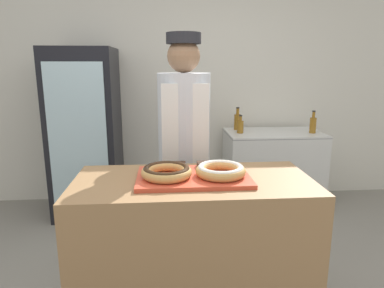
% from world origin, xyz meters
% --- Properties ---
extents(wall_back, '(8.00, 0.06, 2.70)m').
position_xyz_m(wall_back, '(0.00, 2.13, 1.35)').
color(wall_back, silver).
rests_on(wall_back, ground_plane).
extents(display_counter, '(1.34, 0.63, 0.92)m').
position_xyz_m(display_counter, '(0.00, 0.00, 0.46)').
color(display_counter, '#997047').
rests_on(display_counter, ground_plane).
extents(serving_tray, '(0.63, 0.39, 0.02)m').
position_xyz_m(serving_tray, '(0.00, 0.00, 0.94)').
color(serving_tray, '#D84C33').
rests_on(serving_tray, display_counter).
extents(donut_chocolate_glaze, '(0.28, 0.28, 0.06)m').
position_xyz_m(donut_chocolate_glaze, '(-0.15, -0.02, 0.98)').
color(donut_chocolate_glaze, tan).
rests_on(donut_chocolate_glaze, serving_tray).
extents(donut_light_glaze, '(0.28, 0.28, 0.06)m').
position_xyz_m(donut_light_glaze, '(0.15, -0.02, 0.98)').
color(donut_light_glaze, tan).
rests_on(donut_light_glaze, serving_tray).
extents(brownie_back_left, '(0.07, 0.07, 0.03)m').
position_xyz_m(brownie_back_left, '(-0.07, 0.15, 0.96)').
color(brownie_back_left, black).
rests_on(brownie_back_left, serving_tray).
extents(brownie_back_right, '(0.07, 0.07, 0.03)m').
position_xyz_m(brownie_back_right, '(0.07, 0.15, 0.96)').
color(brownie_back_right, black).
rests_on(brownie_back_right, serving_tray).
extents(baker_person, '(0.38, 0.38, 1.77)m').
position_xyz_m(baker_person, '(-0.02, 0.63, 0.94)').
color(baker_person, '#4C4C51').
rests_on(baker_person, ground_plane).
extents(beverage_fridge, '(0.65, 0.69, 1.72)m').
position_xyz_m(beverage_fridge, '(-0.97, 1.73, 0.86)').
color(beverage_fridge, black).
rests_on(beverage_fridge, ground_plane).
extents(chest_freezer, '(1.02, 0.60, 0.84)m').
position_xyz_m(chest_freezer, '(1.02, 1.73, 0.43)').
color(chest_freezer, silver).
rests_on(chest_freezer, ground_plane).
extents(bottle_amber, '(0.07, 0.07, 0.24)m').
position_xyz_m(bottle_amber, '(1.41, 1.65, 0.93)').
color(bottle_amber, '#99661E').
rests_on(bottle_amber, chest_freezer).
extents(bottle_amber_b, '(0.07, 0.07, 0.19)m').
position_xyz_m(bottle_amber_b, '(0.64, 1.71, 0.92)').
color(bottle_amber_b, '#99661E').
rests_on(bottle_amber_b, chest_freezer).
extents(bottle_amber_b_b, '(0.07, 0.07, 0.25)m').
position_xyz_m(bottle_amber_b_b, '(0.65, 1.90, 0.94)').
color(bottle_amber_b_b, '#99661E').
rests_on(bottle_amber_b_b, chest_freezer).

